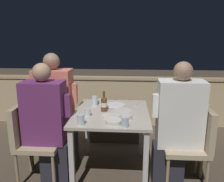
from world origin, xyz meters
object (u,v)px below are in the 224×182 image
object	(u,v)px
chair_left_near	(31,135)
person_purple_stripe	(48,124)
chair_left_far	(42,123)
person_coral_top	(57,111)
potted_plant	(189,117)
chair_right_near	(195,139)
person_white_polo	(176,126)
chair_right_far	(191,128)
beer_bottle	(104,104)

from	to	relation	value
chair_left_near	person_purple_stripe	world-z (taller)	person_purple_stripe
chair_left_near	person_purple_stripe	size ratio (longest dim) A/B	0.66
chair_left_near	person_purple_stripe	xyz separation A→B (m)	(0.20, -0.00, 0.13)
chair_left_near	chair_left_far	xyz separation A→B (m)	(-0.00, 0.33, 0.00)
chair_left_near	person_coral_top	bearing A→B (deg)	59.79
potted_plant	person_purple_stripe	bearing A→B (deg)	-153.21
chair_right_near	person_white_polo	size ratio (longest dim) A/B	0.65
person_white_polo	chair_right_far	xyz separation A→B (m)	(0.23, 0.31, -0.14)
person_coral_top	chair_right_far	distance (m)	1.60
person_coral_top	chair_right_near	xyz separation A→B (m)	(1.56, -0.31, -0.17)
person_coral_top	chair_right_near	distance (m)	1.60
chair_left_far	person_white_polo	xyz separation A→B (m)	(1.55, -0.31, 0.14)
chair_right_near	potted_plant	world-z (taller)	chair_right_near
chair_left_near	person_coral_top	distance (m)	0.42
person_purple_stripe	chair_left_far	distance (m)	0.41
person_purple_stripe	person_coral_top	world-z (taller)	person_coral_top
person_coral_top	beer_bottle	world-z (taller)	person_coral_top
chair_left_near	person_white_polo	world-z (taller)	person_white_polo
chair_right_far	person_white_polo	bearing A→B (deg)	-127.30
chair_left_far	chair_right_far	xyz separation A→B (m)	(1.79, -0.01, 0.00)
chair_left_far	person_coral_top	world-z (taller)	person_coral_top
chair_left_far	chair_right_far	distance (m)	1.79
chair_right_near	potted_plant	size ratio (longest dim) A/B	1.16
person_purple_stripe	chair_right_far	xyz separation A→B (m)	(1.59, 0.33, -0.13)
chair_left_near	person_white_polo	size ratio (longest dim) A/B	0.65
chair_left_near	potted_plant	bearing A→B (deg)	24.33
chair_left_far	chair_right_far	bearing A→B (deg)	-0.21
person_purple_stripe	chair_left_far	size ratio (longest dim) A/B	1.51
person_coral_top	person_white_polo	bearing A→B (deg)	-12.93
person_coral_top	chair_right_near	size ratio (longest dim) A/B	1.60
person_coral_top	beer_bottle	xyz separation A→B (m)	(0.59, -0.13, 0.14)
chair_right_far	person_coral_top	bearing A→B (deg)	179.77
chair_right_near	beer_bottle	bearing A→B (deg)	169.46
chair_left_far	chair_right_near	distance (m)	1.78
person_white_polo	beer_bottle	xyz separation A→B (m)	(-0.77, 0.18, 0.17)
person_purple_stripe	person_coral_top	bearing A→B (deg)	90.68
chair_left_near	person_purple_stripe	bearing A→B (deg)	-0.00
chair_right_near	person_white_polo	distance (m)	0.24
chair_left_near	person_coral_top	xyz separation A→B (m)	(0.19, 0.33, 0.17)
person_purple_stripe	chair_right_near	xyz separation A→B (m)	(1.55, 0.02, -0.13)
chair_left_far	person_coral_top	size ratio (longest dim) A/B	0.63
chair_left_far	chair_right_far	size ratio (longest dim) A/B	1.00
chair_right_far	beer_bottle	distance (m)	1.06
chair_left_far	person_white_polo	world-z (taller)	person_white_polo
person_purple_stripe	beer_bottle	xyz separation A→B (m)	(0.58, 0.20, 0.18)
chair_left_near	person_purple_stripe	distance (m)	0.24
person_purple_stripe	person_white_polo	size ratio (longest dim) A/B	0.98
chair_right_far	chair_right_near	bearing A→B (deg)	-96.71
chair_right_near	person_white_polo	world-z (taller)	person_white_polo
person_coral_top	chair_left_far	bearing A→B (deg)	-180.00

